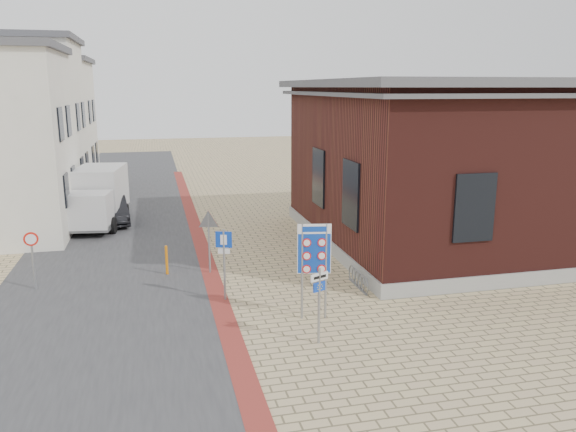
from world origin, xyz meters
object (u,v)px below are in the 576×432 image
parking_sign (224,253)px  essen_sign (319,295)px  border_sign (314,251)px  sedan (112,210)px  box_truck (97,197)px  bollard (167,260)px

parking_sign → essen_sign: bearing=-41.9°
border_sign → sedan: bearing=125.8°
box_truck → essen_sign: (6.66, -14.73, -0.09)m
sedan → border_sign: bearing=-73.0°
parking_sign → bollard: bearing=139.3°
essen_sign → bollard: size_ratio=1.92×
parking_sign → bollard: 3.53m
border_sign → essen_sign: border_sign is taller
box_truck → essen_sign: 16.16m
sedan → essen_sign: (6.07, -15.11, 0.67)m
sedan → essen_sign: essen_sign is taller
sedan → border_sign: border_sign is taller
border_sign → parking_sign: 3.07m
box_truck → bollard: (2.98, -8.23, -0.87)m
parking_sign → sedan: bearing=128.6°
box_truck → border_sign: (6.98, -13.13, 0.61)m
box_truck → essen_sign: bearing=-57.7°
sedan → parking_sign: bearing=-78.8°
sedan → parking_sign: (4.09, -11.53, 0.89)m
box_truck → bollard: bearing=-62.1°
essen_sign → parking_sign: bearing=95.3°
bollard → essen_sign: bearing=-60.5°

